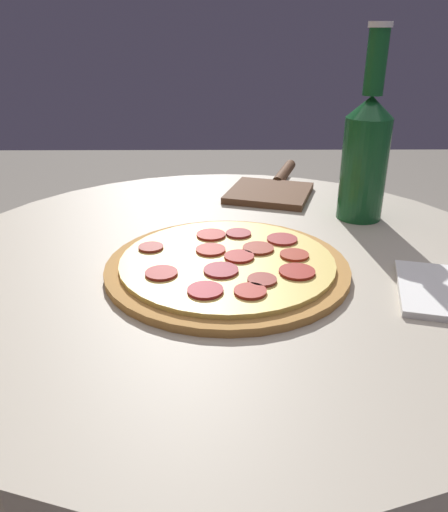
% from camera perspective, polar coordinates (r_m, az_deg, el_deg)
% --- Properties ---
extents(table, '(0.82, 0.82, 0.75)m').
position_cam_1_polar(table, '(0.78, 0.27, -13.02)').
color(table, '#B2A893').
rests_on(table, ground_plane).
extents(pizza, '(0.31, 0.31, 0.02)m').
position_cam_1_polar(pizza, '(0.63, 0.07, -1.00)').
color(pizza, '#B77F3D').
rests_on(pizza, table).
extents(beer_bottle, '(0.07, 0.07, 0.29)m').
position_cam_1_polar(beer_bottle, '(0.81, 15.88, 11.42)').
color(beer_bottle, '#144C23').
rests_on(beer_bottle, table).
extents(pizza_paddle, '(0.30, 0.18, 0.02)m').
position_cam_1_polar(pizza_paddle, '(0.95, 5.63, 7.74)').
color(pizza_paddle, brown).
rests_on(pizza_paddle, table).
extents(napkin, '(0.15, 0.11, 0.01)m').
position_cam_1_polar(napkin, '(0.63, 22.87, -3.58)').
color(napkin, white).
rests_on(napkin, table).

